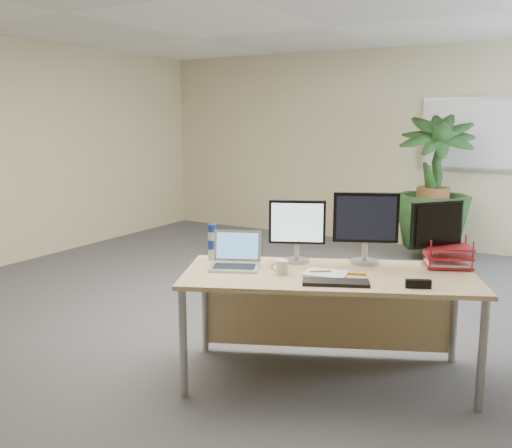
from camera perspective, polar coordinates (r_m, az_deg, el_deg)
The scene contains 17 objects.
floor at distance 4.89m, azimuth -2.78°, elevation -10.54°, with size 8.00×8.00×0.00m, color #47464B.
back_wall at distance 8.22m, azimuth 12.54°, elevation 7.47°, with size 7.00×0.04×2.70m, color beige.
whiteboard at distance 7.90m, azimuth 20.93°, elevation 8.37°, with size 1.30×0.04×0.95m.
desk at distance 3.99m, azimuth 7.23°, elevation -6.66°, with size 2.10×1.53×0.74m.
floor_plant at distance 7.43m, azimuth 17.23°, elevation 2.28°, with size 0.84×0.84×1.50m, color #153B18.
monitor_left at distance 4.05m, azimuth 4.14°, elevation -0.30°, with size 0.38×0.20×0.45m.
monitor_right at distance 4.08m, azimuth 10.90°, elevation 0.08°, with size 0.43×0.22×0.51m.
monitor_dark at distance 4.12m, azimuth 17.61°, elevation -0.51°, with size 0.28×0.34×0.46m.
laptop at distance 3.97m, azimuth -2.03°, elevation -3.43°, with size 0.42×0.40×0.24m.
keyboard at distance 3.60m, azimuth 7.98°, elevation -5.80°, with size 0.41×0.14×0.02m, color black.
coffee_mug at distance 3.79m, azimuth 2.61°, elevation -4.32°, with size 0.12×0.08×0.09m.
spiral_notebook at distance 3.81m, azimuth 6.99°, elevation -4.92°, with size 0.27×0.21×0.01m, color white.
orange_pen at distance 3.81m, azimuth 6.48°, elevation -4.72°, with size 0.01×0.01×0.14m, color orange.
yellow_highlighter at distance 3.82m, azimuth 10.01°, elevation -4.91°, with size 0.02×0.02×0.13m, color yellow.
water_bottle at distance 4.17m, azimuth -4.39°, elevation -1.86°, with size 0.07×0.07×0.26m.
letter_tray at distance 4.17m, azimuth 18.63°, elevation -3.23°, with size 0.37×0.34×0.14m.
stapler at distance 3.62m, azimuth 15.91°, elevation -5.77°, with size 0.15×0.04×0.05m, color black.
Camera 1 is at (2.49, -3.83, 1.76)m, focal length 40.00 mm.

